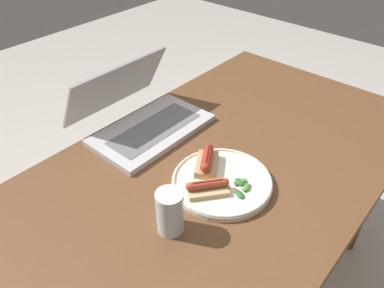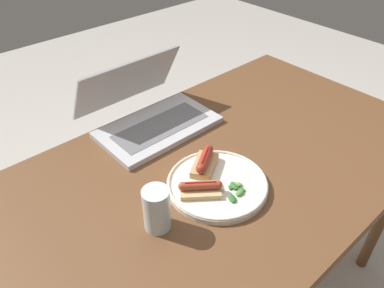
# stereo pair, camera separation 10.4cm
# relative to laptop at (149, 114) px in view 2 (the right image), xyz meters

# --- Properties ---
(desk) EXTENTS (1.32, 0.79, 0.72)m
(desk) POSITION_rel_laptop_xyz_m (0.06, -0.30, -0.10)
(desk) COLOR brown
(desk) RESTS_ON ground_plane
(laptop) EXTENTS (0.38, 0.32, 0.20)m
(laptop) POSITION_rel_laptop_xyz_m (0.00, 0.00, 0.00)
(laptop) COLOR #B7B7BC
(laptop) RESTS_ON desk
(plate) EXTENTS (0.27, 0.27, 0.02)m
(plate) POSITION_rel_laptop_xyz_m (-0.05, -0.36, -0.03)
(plate) COLOR silver
(plate) RESTS_ON desk
(sausage_toast_left) EXTENTS (0.12, 0.10, 0.05)m
(sausage_toast_left) POSITION_rel_laptop_xyz_m (-0.03, -0.30, -0.00)
(sausage_toast_left) COLOR tan
(sausage_toast_left) RESTS_ON plate
(sausage_toast_middle) EXTENTS (0.12, 0.11, 0.04)m
(sausage_toast_middle) POSITION_rel_laptop_xyz_m (-0.10, -0.36, -0.01)
(sausage_toast_middle) COLOR tan
(sausage_toast_middle) RESTS_ON plate
(salad_pile) EXTENTS (0.08, 0.07, 0.01)m
(salad_pile) POSITION_rel_laptop_xyz_m (-0.04, -0.41, -0.02)
(salad_pile) COLOR #2D662D
(salad_pile) RESTS_ON plate
(drinking_glass) EXTENTS (0.06, 0.06, 0.11)m
(drinking_glass) POSITION_rel_laptop_xyz_m (-0.24, -0.36, 0.02)
(drinking_glass) COLOR silver
(drinking_glass) RESTS_ON desk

